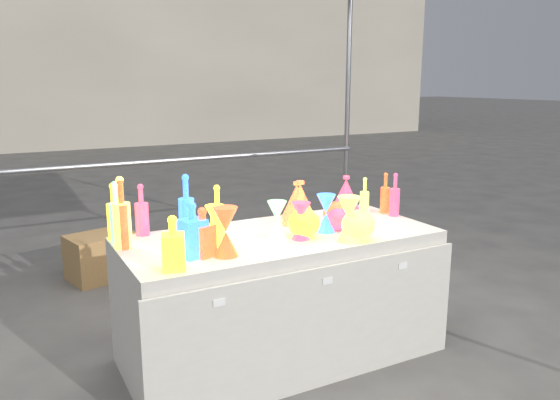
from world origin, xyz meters
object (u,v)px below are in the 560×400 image
cardboard_box_closed (102,256)px  bottle_0 (114,211)px  globe_0 (304,225)px  display_table (281,296)px  lampshade_0 (300,203)px  hourglass_0 (226,232)px  decanter_0 (173,243)px

cardboard_box_closed → bottle_0: bottle_0 is taller
cardboard_box_closed → bottle_0: (-0.16, -1.49, 0.72)m
globe_0 → cardboard_box_closed: bearing=111.6°
display_table → bottle_0: bearing=157.1°
bottle_0 → lampshade_0: bearing=-10.9°
bottle_0 → hourglass_0: bottle_0 is taller
bottle_0 → globe_0: 1.05m
cardboard_box_closed → globe_0: (0.78, -1.97, 0.64)m
decanter_0 → lampshade_0: (0.93, 0.44, 0.00)m
decanter_0 → hourglass_0: size_ratio=1.04×
cardboard_box_closed → bottle_0: 1.67m
cardboard_box_closed → decanter_0: decanter_0 is taller
display_table → hourglass_0: size_ratio=7.33×
display_table → lampshade_0: size_ratio=6.86×
globe_0 → decanter_0: bearing=-167.7°
cardboard_box_closed → hourglass_0: (0.27, -2.07, 0.69)m
cardboard_box_closed → globe_0: bearing=-82.5°
display_table → lampshade_0: (0.22, 0.15, 0.51)m
bottle_0 → decanter_0: size_ratio=1.21×
cardboard_box_closed → decanter_0: (-0.03, -2.14, 0.69)m
hourglass_0 → lampshade_0: lampshade_0 is taller
bottle_0 → lampshade_0: bottle_0 is taller
hourglass_0 → globe_0: hourglass_0 is taller
display_table → globe_0: globe_0 is taller
display_table → decanter_0: bearing=-158.0°
globe_0 → lampshade_0: 0.30m
bottle_0 → globe_0: bottle_0 is taller
decanter_0 → lampshade_0: 1.03m
bottle_0 → display_table: bearing=-22.9°
bottle_0 → lampshade_0: 1.09m
decanter_0 → lampshade_0: bearing=43.0°
display_table → hourglass_0: (-0.43, -0.21, 0.50)m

